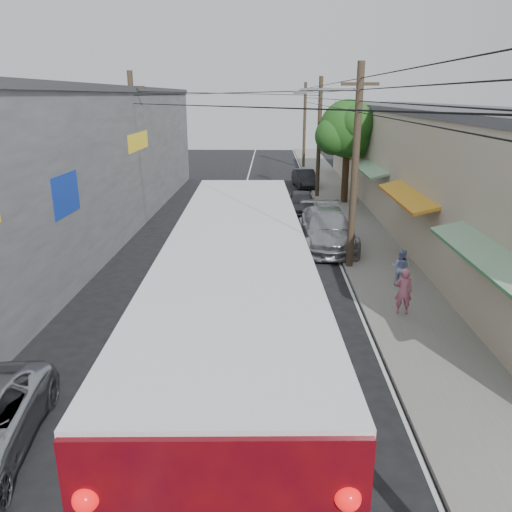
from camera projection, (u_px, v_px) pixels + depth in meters
The scene contains 11 objects.
sidewalk at pixel (354, 225), 27.17m from camera, with size 3.00×80.00×0.12m, color slate.
building_right at pixel (432, 164), 28.00m from camera, with size 7.09×40.00×6.25m.
building_left at pixel (59, 162), 24.55m from camera, with size 7.20×36.00×7.25m.
utility_poles at pixel (293, 148), 26.32m from camera, with size 11.80×45.28×8.00m.
street_tree at pixel (349, 131), 31.47m from camera, with size 4.40×4.00×6.60m.
coach_bus at pixel (238, 309), 11.58m from camera, with size 3.57×13.91×3.98m.
parked_suv at pixel (327, 229), 23.36m from camera, with size 2.39×5.88×1.71m, color #9998A0.
parked_car_mid at pixel (301, 203), 29.62m from camera, with size 1.65×4.11×1.40m, color #2B2A2F.
parked_car_far at pixel (305, 178), 38.54m from camera, with size 1.44×4.12×1.36m, color black.
pedestrian_near at pixel (403, 291), 15.82m from camera, with size 0.55×0.36×1.51m, color #C06580.
pedestrian_far at pixel (401, 267), 18.19m from camera, with size 0.68×0.53×1.39m, color #93A6D6.
Camera 1 is at (1.90, -6.51, 6.79)m, focal length 35.00 mm.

